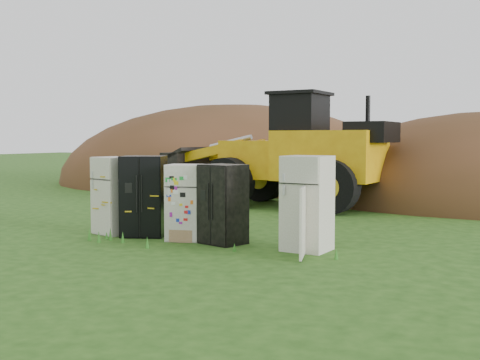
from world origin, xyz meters
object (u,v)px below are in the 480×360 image
(fridge_black_side, at_px, (144,196))
(fridge_open_door, at_px, (307,203))
(wheel_loader, at_px, (274,150))
(fridge_dark_mid, at_px, (223,204))
(fridge_leftmost, at_px, (115,195))
(fridge_sticker, at_px, (185,202))

(fridge_black_side, xyz_separation_m, fridge_open_door, (3.85, -0.01, 0.03))
(wheel_loader, bearing_deg, fridge_open_door, -58.57)
(fridge_open_door, height_order, wheel_loader, wheel_loader)
(fridge_dark_mid, xyz_separation_m, wheel_loader, (-1.85, 6.93, 0.99))
(fridge_leftmost, distance_m, wheel_loader, 7.02)
(fridge_dark_mid, bearing_deg, fridge_leftmost, -165.29)
(fridge_black_side, bearing_deg, wheel_loader, 66.82)
(fridge_leftmost, xyz_separation_m, fridge_sticker, (1.89, -0.03, -0.07))
(fridge_sticker, relative_size, fridge_dark_mid, 0.99)
(fridge_dark_mid, distance_m, wheel_loader, 7.24)
(fridge_leftmost, distance_m, fridge_black_side, 0.79)
(wheel_loader, bearing_deg, fridge_black_side, -88.17)
(fridge_dark_mid, bearing_deg, fridge_sticker, -165.64)
(fridge_black_side, relative_size, fridge_open_door, 0.97)
(fridge_sticker, bearing_deg, fridge_black_side, 162.29)
(fridge_leftmost, relative_size, fridge_open_door, 0.95)
(fridge_sticker, xyz_separation_m, fridge_open_door, (2.74, 0.03, 0.11))
(fridge_leftmost, height_order, fridge_sticker, fridge_leftmost)
(fridge_black_side, xyz_separation_m, fridge_sticker, (1.11, -0.05, -0.08))
(fridge_dark_mid, distance_m, fridge_open_door, 1.82)
(fridge_sticker, distance_m, fridge_dark_mid, 0.93)
(fridge_open_door, relative_size, wheel_loader, 0.25)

